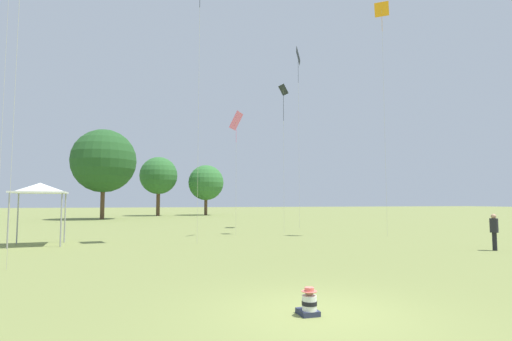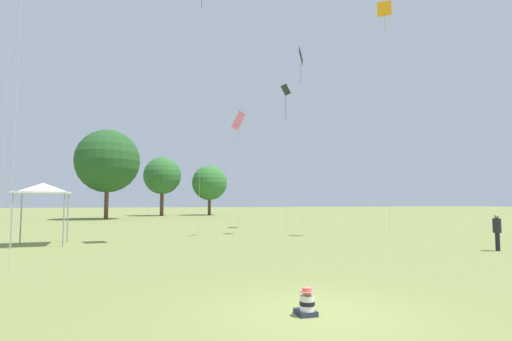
{
  "view_description": "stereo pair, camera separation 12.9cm",
  "coord_description": "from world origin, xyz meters",
  "px_view_note": "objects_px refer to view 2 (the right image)",
  "views": [
    {
      "loc": [
        -3.49,
        -7.35,
        2.2
      ],
      "look_at": [
        -0.08,
        4.2,
        3.14
      ],
      "focal_mm": 28.0,
      "sensor_mm": 36.0,
      "label": 1
    },
    {
      "loc": [
        -3.37,
        -7.38,
        2.2
      ],
      "look_at": [
        -0.08,
        4.2,
        3.14
      ],
      "focal_mm": 28.0,
      "sensor_mm": 36.0,
      "label": 2
    }
  ],
  "objects_px": {
    "canopy_tent": "(43,189)",
    "kite_9": "(286,97)",
    "kite_2": "(385,19)",
    "distant_tree_1": "(210,183)",
    "kite_1": "(301,60)",
    "kite_0": "(238,123)",
    "person_standing_1": "(497,229)",
    "distant_tree_2": "(108,161)",
    "distant_tree_0": "(162,176)",
    "seated_toddler": "(307,304)"
  },
  "relations": [
    {
      "from": "person_standing_1",
      "to": "kite_1",
      "type": "height_order",
      "value": "kite_1"
    },
    {
      "from": "kite_2",
      "to": "kite_9",
      "type": "bearing_deg",
      "value": 52.29
    },
    {
      "from": "kite_2",
      "to": "canopy_tent",
      "type": "bearing_deg",
      "value": 81.44
    },
    {
      "from": "kite_0",
      "to": "canopy_tent",
      "type": "bearing_deg",
      "value": 0.81
    },
    {
      "from": "kite_9",
      "to": "canopy_tent",
      "type": "bearing_deg",
      "value": 135.88
    },
    {
      "from": "distant_tree_2",
      "to": "canopy_tent",
      "type": "bearing_deg",
      "value": -90.98
    },
    {
      "from": "kite_1",
      "to": "distant_tree_1",
      "type": "relative_size",
      "value": 1.87
    },
    {
      "from": "canopy_tent",
      "to": "kite_9",
      "type": "relative_size",
      "value": 0.31
    },
    {
      "from": "distant_tree_0",
      "to": "seated_toddler",
      "type": "bearing_deg",
      "value": -89.78
    },
    {
      "from": "person_standing_1",
      "to": "distant_tree_2",
      "type": "relative_size",
      "value": 0.15
    },
    {
      "from": "distant_tree_1",
      "to": "kite_9",
      "type": "bearing_deg",
      "value": -91.69
    },
    {
      "from": "distant_tree_1",
      "to": "canopy_tent",
      "type": "bearing_deg",
      "value": -109.98
    },
    {
      "from": "distant_tree_1",
      "to": "distant_tree_2",
      "type": "distance_m",
      "value": 18.98
    },
    {
      "from": "kite_1",
      "to": "distant_tree_2",
      "type": "relative_size",
      "value": 1.35
    },
    {
      "from": "kite_9",
      "to": "distant_tree_0",
      "type": "height_order",
      "value": "kite_9"
    },
    {
      "from": "seated_toddler",
      "to": "distant_tree_0",
      "type": "distance_m",
      "value": 57.18
    },
    {
      "from": "canopy_tent",
      "to": "seated_toddler",
      "type": "bearing_deg",
      "value": -62.28
    },
    {
      "from": "canopy_tent",
      "to": "kite_9",
      "type": "xyz_separation_m",
      "value": [
        14.27,
        2.83,
        6.52
      ]
    },
    {
      "from": "distant_tree_1",
      "to": "kite_2",
      "type": "bearing_deg",
      "value": -84.01
    },
    {
      "from": "seated_toddler",
      "to": "distant_tree_1",
      "type": "bearing_deg",
      "value": 82.45
    },
    {
      "from": "distant_tree_1",
      "to": "distant_tree_2",
      "type": "relative_size",
      "value": 0.72
    },
    {
      "from": "distant_tree_0",
      "to": "distant_tree_2",
      "type": "distance_m",
      "value": 12.98
    },
    {
      "from": "distant_tree_0",
      "to": "kite_9",
      "type": "bearing_deg",
      "value": -80.53
    },
    {
      "from": "distant_tree_0",
      "to": "distant_tree_1",
      "type": "height_order",
      "value": "distant_tree_0"
    },
    {
      "from": "kite_2",
      "to": "distant_tree_0",
      "type": "xyz_separation_m",
      "value": [
        -12.15,
        42.14,
        -7.89
      ]
    },
    {
      "from": "kite_1",
      "to": "distant_tree_1",
      "type": "xyz_separation_m",
      "value": [
        -2.28,
        34.07,
        -8.97
      ]
    },
    {
      "from": "person_standing_1",
      "to": "distant_tree_2",
      "type": "xyz_separation_m",
      "value": [
        -19.74,
        39.1,
        6.34
      ]
    },
    {
      "from": "kite_0",
      "to": "person_standing_1",
      "type": "bearing_deg",
      "value": 118.81
    },
    {
      "from": "kite_2",
      "to": "distant_tree_1",
      "type": "bearing_deg",
      "value": -0.99
    },
    {
      "from": "kite_1",
      "to": "kite_2",
      "type": "xyz_separation_m",
      "value": [
        2.24,
        -8.95,
        -0.13
      ]
    },
    {
      "from": "distant_tree_1",
      "to": "distant_tree_0",
      "type": "bearing_deg",
      "value": -173.49
    },
    {
      "from": "kite_0",
      "to": "distant_tree_0",
      "type": "bearing_deg",
      "value": -97.9
    },
    {
      "from": "person_standing_1",
      "to": "distant_tree_1",
      "type": "relative_size",
      "value": 0.2
    },
    {
      "from": "seated_toddler",
      "to": "distant_tree_1",
      "type": "xyz_separation_m",
      "value": [
        7.42,
        57.74,
        5.06
      ]
    },
    {
      "from": "kite_2",
      "to": "kite_9",
      "type": "relative_size",
      "value": 1.49
    },
    {
      "from": "kite_0",
      "to": "distant_tree_1",
      "type": "relative_size",
      "value": 0.98
    },
    {
      "from": "canopy_tent",
      "to": "kite_9",
      "type": "height_order",
      "value": "kite_9"
    },
    {
      "from": "kite_0",
      "to": "kite_2",
      "type": "height_order",
      "value": "kite_2"
    },
    {
      "from": "canopy_tent",
      "to": "distant_tree_1",
      "type": "xyz_separation_m",
      "value": [
        15.44,
        42.46,
        2.43
      ]
    },
    {
      "from": "person_standing_1",
      "to": "distant_tree_0",
      "type": "relative_size",
      "value": 0.18
    },
    {
      "from": "distant_tree_0",
      "to": "distant_tree_2",
      "type": "bearing_deg",
      "value": -124.25
    },
    {
      "from": "distant_tree_2",
      "to": "kite_2",
      "type": "bearing_deg",
      "value": -58.29
    },
    {
      "from": "kite_0",
      "to": "kite_9",
      "type": "distance_m",
      "value": 3.96
    },
    {
      "from": "kite_2",
      "to": "distant_tree_2",
      "type": "bearing_deg",
      "value": 24.72
    },
    {
      "from": "distant_tree_1",
      "to": "kite_0",
      "type": "bearing_deg",
      "value": -96.54
    },
    {
      "from": "seated_toddler",
      "to": "distant_tree_1",
      "type": "relative_size",
      "value": 0.07
    },
    {
      "from": "distant_tree_1",
      "to": "kite_1",
      "type": "bearing_deg",
      "value": -86.18
    },
    {
      "from": "kite_1",
      "to": "kite_9",
      "type": "xyz_separation_m",
      "value": [
        -3.44,
        -5.57,
        -4.89
      ]
    },
    {
      "from": "kite_2",
      "to": "seated_toddler",
      "type": "bearing_deg",
      "value": 134.0
    },
    {
      "from": "seated_toddler",
      "to": "kite_2",
      "type": "bearing_deg",
      "value": 50.74
    }
  ]
}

